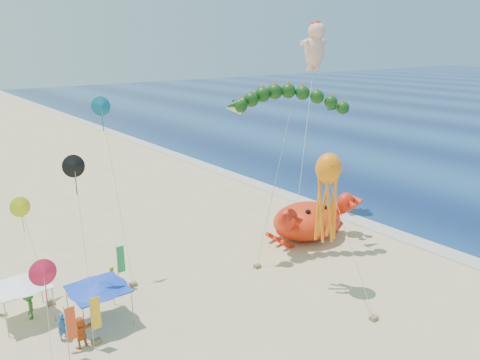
{
  "coord_description": "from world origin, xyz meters",
  "views": [
    {
      "loc": [
        -22.02,
        -23.83,
        16.14
      ],
      "look_at": [
        -2.0,
        2.0,
        6.5
      ],
      "focal_mm": 35.0,
      "sensor_mm": 36.0,
      "label": 1
    }
  ],
  "objects_px": {
    "crab_inflatable": "(308,220)",
    "dragon_kite": "(289,104)",
    "octopus_kite": "(328,191)",
    "canopy_blue": "(98,286)",
    "canopy_white": "(22,283)",
    "cherub_kite": "(315,45)"
  },
  "relations": [
    {
      "from": "dragon_kite",
      "to": "cherub_kite",
      "type": "xyz_separation_m",
      "value": [
        8.96,
        6.14,
        4.16
      ]
    },
    {
      "from": "crab_inflatable",
      "to": "dragon_kite",
      "type": "xyz_separation_m",
      "value": [
        -2.97,
        -0.39,
        10.11
      ]
    },
    {
      "from": "dragon_kite",
      "to": "octopus_kite",
      "type": "height_order",
      "value": "dragon_kite"
    },
    {
      "from": "canopy_blue",
      "to": "canopy_white",
      "type": "distance_m",
      "value": 4.63
    },
    {
      "from": "crab_inflatable",
      "to": "canopy_white",
      "type": "xyz_separation_m",
      "value": [
        -22.39,
        1.76,
        0.81
      ]
    },
    {
      "from": "octopus_kite",
      "to": "canopy_blue",
      "type": "xyz_separation_m",
      "value": [
        -13.86,
        5.06,
        -4.42
      ]
    },
    {
      "from": "canopy_blue",
      "to": "canopy_white",
      "type": "xyz_separation_m",
      "value": [
        -3.42,
        3.12,
        -0.0
      ]
    },
    {
      "from": "octopus_kite",
      "to": "canopy_white",
      "type": "relative_size",
      "value": 2.99
    },
    {
      "from": "octopus_kite",
      "to": "canopy_blue",
      "type": "relative_size",
      "value": 2.74
    },
    {
      "from": "cherub_kite",
      "to": "canopy_blue",
      "type": "bearing_deg",
      "value": -164.08
    },
    {
      "from": "canopy_blue",
      "to": "octopus_kite",
      "type": "bearing_deg",
      "value": -20.07
    },
    {
      "from": "cherub_kite",
      "to": "canopy_white",
      "type": "height_order",
      "value": "cherub_kite"
    },
    {
      "from": "canopy_blue",
      "to": "dragon_kite",
      "type": "bearing_deg",
      "value": 3.5
    },
    {
      "from": "cherub_kite",
      "to": "canopy_white",
      "type": "relative_size",
      "value": 5.77
    },
    {
      "from": "octopus_kite",
      "to": "canopy_white",
      "type": "bearing_deg",
      "value": 154.66
    },
    {
      "from": "cherub_kite",
      "to": "octopus_kite",
      "type": "bearing_deg",
      "value": -132.32
    },
    {
      "from": "crab_inflatable",
      "to": "canopy_blue",
      "type": "distance_m",
      "value": 19.04
    },
    {
      "from": "octopus_kite",
      "to": "canopy_white",
      "type": "distance_m",
      "value": 19.63
    },
    {
      "from": "dragon_kite",
      "to": "cherub_kite",
      "type": "height_order",
      "value": "cherub_kite"
    },
    {
      "from": "crab_inflatable",
      "to": "canopy_blue",
      "type": "height_order",
      "value": "crab_inflatable"
    },
    {
      "from": "cherub_kite",
      "to": "canopy_blue",
      "type": "height_order",
      "value": "cherub_kite"
    },
    {
      "from": "crab_inflatable",
      "to": "dragon_kite",
      "type": "distance_m",
      "value": 10.54
    }
  ]
}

